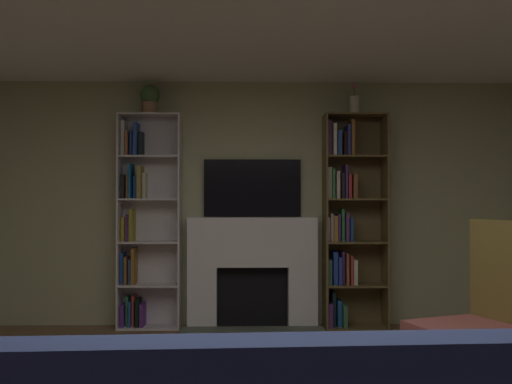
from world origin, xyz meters
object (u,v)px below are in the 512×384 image
Objects in this scene: tv at (252,188)px; potted_plant at (150,98)px; bookshelf_left at (144,221)px; fireplace at (252,269)px; vase_with_flowers at (354,103)px; bookshelf_right at (347,220)px; armchair at (488,317)px.

potted_plant is (-1.07, -0.12, 0.93)m from tv.
tv is 1.19m from bookshelf_left.
tv reaches higher than fireplace.
potted_plant is 2.13m from vase_with_flowers.
bookshelf_right is at bearing -0.85° from fireplace.
tv is 0.46× the size of bookshelf_left.
bookshelf_left is (-1.14, 0.01, 0.50)m from fireplace.
tv is at bearing 90.00° from fireplace.
potted_plant is at bearing 137.47° from armchair.
potted_plant is (-2.06, -0.02, 1.27)m from bookshelf_right.
fireplace is at bearing 177.93° from vase_with_flowers.
potted_plant is (-1.07, -0.04, 1.78)m from fireplace.
tv is at bearing 120.89° from armchair.
bookshelf_right is (0.99, -0.01, 0.51)m from fireplace.
vase_with_flowers is (1.07, -0.04, 1.73)m from fireplace.
bookshelf_right reaches higher than tv.
bookshelf_right is at bearing -5.54° from tv.
bookshelf_right is at bearing 0.67° from potted_plant.
tv is at bearing 174.46° from bookshelf_right.
armchair is at bearing -78.68° from bookshelf_right.
armchair is at bearing -80.46° from vase_with_flowers.
bookshelf_left is 1.00× the size of bookshelf_right.
fireplace is 4.30× the size of vase_with_flowers.
vase_with_flowers reaches higher than potted_plant.
armchair reaches higher than fireplace.
vase_with_flowers is 0.28× the size of armchair.
bookshelf_right is at bearing 163.14° from vase_with_flowers.
bookshelf_left is 7.28× the size of potted_plant.
bookshelf_left is 2.13m from bookshelf_right.
armchair is (1.46, -2.35, -0.02)m from fireplace.
tv is 3.05× the size of vase_with_flowers.
armchair is (2.60, -2.37, -0.52)m from bookshelf_left.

